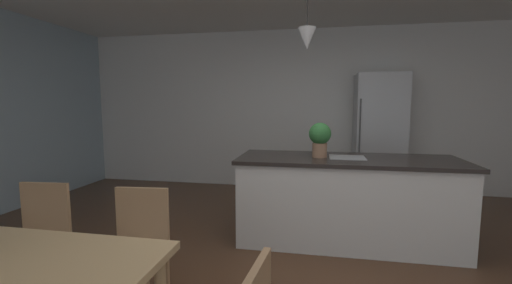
{
  "coord_description": "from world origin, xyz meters",
  "views": [
    {
      "loc": [
        0.07,
        -2.51,
        1.45
      ],
      "look_at": [
        -0.49,
        0.45,
        1.11
      ],
      "focal_mm": 23.23,
      "sensor_mm": 36.0,
      "label": 1
    }
  ],
  "objects": [
    {
      "name": "wall_back_kitchen",
      "position": [
        0.0,
        3.26,
        1.35
      ],
      "size": [
        10.0,
        0.12,
        2.7
      ],
      "primitive_type": "cube",
      "color": "silver",
      "rests_on": "ground_plane"
    },
    {
      "name": "chair_far_left",
      "position": [
        -1.93,
        -0.56,
        0.47
      ],
      "size": [
        0.43,
        0.43,
        0.87
      ],
      "color": "#A87F56",
      "rests_on": "ground_plane"
    },
    {
      "name": "chair_far_right",
      "position": [
        -1.13,
        -0.56,
        0.47
      ],
      "size": [
        0.44,
        0.44,
        0.87
      ],
      "color": "#A87F56",
      "rests_on": "ground_plane"
    },
    {
      "name": "kitchen_island",
      "position": [
        0.38,
        0.99,
        0.46
      ],
      "size": [
        2.27,
        0.85,
        0.91
      ],
      "color": "silver",
      "rests_on": "ground_plane"
    },
    {
      "name": "refrigerator",
      "position": [
        0.99,
        2.86,
        0.96
      ],
      "size": [
        0.73,
        0.67,
        1.92
      ],
      "color": "#B2B5B7",
      "rests_on": "ground_plane"
    },
    {
      "name": "pendant_over_island_main",
      "position": [
        -0.06,
        0.99,
        2.12
      ],
      "size": [
        0.18,
        0.18,
        0.69
      ],
      "color": "black"
    },
    {
      "name": "potted_plant_on_island",
      "position": [
        0.09,
        0.99,
        1.11
      ],
      "size": [
        0.23,
        0.23,
        0.36
      ],
      "color": "#8C664C",
      "rests_on": "kitchen_island"
    }
  ]
}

